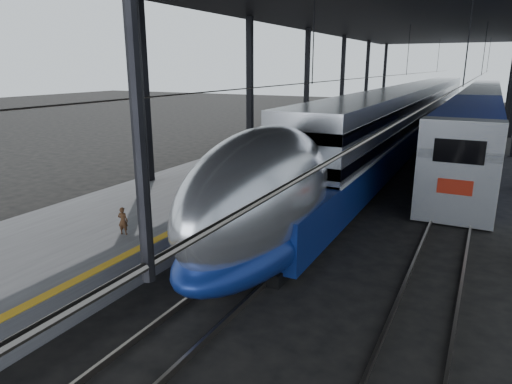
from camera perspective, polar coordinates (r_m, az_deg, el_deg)
The scene contains 8 objects.
ground at distance 14.80m, azimuth -7.96°, elevation -8.92°, with size 160.00×160.00×0.00m, color black.
platform at distance 33.46m, azimuth 6.78°, elevation 5.77°, with size 6.00×80.00×1.00m, color #4C4C4F.
yellow_strip at distance 32.53m, azimuth 11.46°, elevation 6.20°, with size 0.30×80.00×0.01m, color #CE9413.
rails at distance 31.73m, azimuth 20.45°, elevation 3.60°, with size 6.52×80.00×0.16m.
canopy at distance 31.69m, azimuth 17.12°, elevation 20.34°, with size 18.00×75.00×9.47m.
tgv_train at distance 40.04m, azimuth 18.67°, elevation 8.99°, with size 3.16×65.20×4.52m.
second_train at distance 45.89m, azimuth 26.14°, elevation 8.94°, with size 3.00×56.05×4.13m.
child at distance 14.76m, azimuth -16.30°, elevation -3.47°, with size 0.32×0.21×0.89m, color #442916.
Camera 1 is at (7.86, -10.97, 6.08)m, focal length 32.00 mm.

